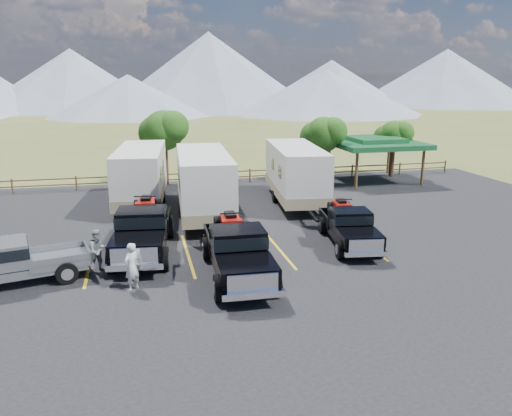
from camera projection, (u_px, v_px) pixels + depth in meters
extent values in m
plane|color=#4D5925|center=(255.00, 288.00, 18.07)|extent=(320.00, 320.00, 0.00)
cube|color=black|center=(238.00, 259.00, 20.89)|extent=(44.00, 34.00, 0.04)
cube|color=gold|center=(90.00, 262.00, 20.48)|extent=(0.12, 5.50, 0.01)
cube|color=gold|center=(188.00, 255.00, 21.38)|extent=(0.12, 5.50, 0.01)
cube|color=gold|center=(278.00, 248.00, 22.27)|extent=(0.12, 5.50, 0.01)
cube|color=gold|center=(360.00, 241.00, 23.16)|extent=(0.12, 5.50, 0.01)
cylinder|color=#321F13|center=(323.00, 164.00, 35.73)|extent=(0.39, 0.39, 2.80)
sphere|color=#204912|center=(324.00, 135.00, 35.20)|extent=(2.52, 2.52, 2.52)
sphere|color=#204912|center=(333.00, 131.00, 34.82)|extent=(1.98, 1.98, 1.98)
sphere|color=#204912|center=(315.00, 137.00, 35.50)|extent=(2.16, 2.16, 2.16)
cylinder|color=#321F13|center=(392.00, 161.00, 38.05)|extent=(0.38, 0.38, 2.52)
sphere|color=#204912|center=(394.00, 136.00, 37.57)|extent=(2.24, 2.24, 2.24)
sphere|color=#204912|center=(402.00, 133.00, 37.24)|extent=(1.76, 1.76, 1.76)
sphere|color=#204912|center=(386.00, 138.00, 37.84)|extent=(1.92, 1.92, 1.92)
cylinder|color=#321F13|center=(165.00, 163.00, 35.11)|extent=(0.41, 0.41, 3.08)
sphere|color=#204912|center=(164.00, 131.00, 34.53)|extent=(2.80, 2.80, 2.80)
sphere|color=#204912|center=(173.00, 127.00, 34.12)|extent=(2.20, 2.20, 2.20)
sphere|color=#204912|center=(156.00, 133.00, 34.87)|extent=(2.40, 2.40, 2.40)
cylinder|color=brown|center=(12.00, 186.00, 32.67)|extent=(0.12, 0.12, 1.00)
cylinder|color=brown|center=(76.00, 183.00, 33.57)|extent=(0.12, 0.12, 1.00)
cylinder|color=brown|center=(137.00, 181.00, 34.46)|extent=(0.12, 0.12, 1.00)
cylinder|color=brown|center=(195.00, 178.00, 35.35)|extent=(0.12, 0.12, 1.00)
cylinder|color=brown|center=(250.00, 176.00, 36.25)|extent=(0.12, 0.12, 1.00)
cylinder|color=brown|center=(302.00, 173.00, 37.14)|extent=(0.12, 0.12, 1.00)
cylinder|color=brown|center=(352.00, 171.00, 38.04)|extent=(0.12, 0.12, 1.00)
cylinder|color=brown|center=(400.00, 169.00, 38.93)|extent=(0.12, 0.12, 1.00)
cylinder|color=brown|center=(445.00, 167.00, 39.83)|extent=(0.12, 0.12, 1.00)
cube|color=brown|center=(223.00, 177.00, 35.81)|extent=(36.00, 0.06, 0.08)
cube|color=brown|center=(223.00, 172.00, 35.71)|extent=(36.00, 0.06, 0.08)
cylinder|color=brown|center=(356.00, 171.00, 33.74)|extent=(0.20, 0.20, 2.60)
cylinder|color=brown|center=(329.00, 159.00, 38.44)|extent=(0.20, 0.20, 2.60)
cylinder|color=brown|center=(423.00, 168.00, 34.85)|extent=(0.20, 0.20, 2.60)
cylinder|color=brown|center=(388.00, 157.00, 39.56)|extent=(0.20, 0.20, 2.60)
cube|color=#18552D|center=(375.00, 144.00, 36.28)|extent=(6.20, 6.20, 0.35)
cube|color=#18552D|center=(375.00, 139.00, 36.20)|extent=(3.50, 3.50, 0.35)
cone|color=slate|center=(72.00, 79.00, 117.68)|extent=(44.00, 44.00, 14.00)
cone|color=slate|center=(209.00, 71.00, 120.56)|extent=(52.00, 52.00, 18.00)
cone|color=slate|center=(331.00, 83.00, 134.58)|extent=(40.00, 40.00, 12.00)
cone|color=slate|center=(445.00, 77.00, 137.59)|extent=(50.00, 50.00, 15.00)
cone|color=slate|center=(129.00, 95.00, 97.82)|extent=(32.00, 32.00, 8.00)
cone|color=slate|center=(326.00, 92.00, 103.81)|extent=(40.00, 40.00, 9.00)
cube|color=black|center=(143.00, 238.00, 21.42)|extent=(2.68, 6.32, 0.39)
cube|color=black|center=(137.00, 245.00, 19.33)|extent=(2.27, 2.16, 0.54)
cube|color=black|center=(142.00, 222.00, 21.10)|extent=(2.20, 1.90, 1.08)
cube|color=black|center=(142.00, 218.00, 21.06)|extent=(2.25, 1.97, 0.48)
cube|color=black|center=(147.00, 219.00, 23.20)|extent=(2.35, 2.80, 0.59)
cube|color=white|center=(134.00, 256.00, 18.29)|extent=(1.72, 0.29, 0.59)
cube|color=white|center=(135.00, 267.00, 18.33)|extent=(2.12, 0.44, 0.24)
cube|color=white|center=(150.00, 219.00, 24.53)|extent=(2.11, 0.42, 0.24)
cylinder|color=black|center=(112.00, 261.00, 19.31)|extent=(0.43, 1.00, 0.97)
cylinder|color=black|center=(164.00, 259.00, 19.53)|extent=(0.43, 1.00, 0.97)
cylinder|color=black|center=(126.00, 229.00, 23.40)|extent=(0.43, 1.00, 0.97)
cylinder|color=black|center=(170.00, 227.00, 23.62)|extent=(0.43, 1.00, 0.97)
cube|color=maroon|center=(146.00, 204.00, 23.02)|extent=(0.91, 1.48, 0.38)
cube|color=black|center=(146.00, 199.00, 22.95)|extent=(0.52, 0.85, 0.19)
cube|color=maroon|center=(145.00, 205.00, 22.42)|extent=(0.90, 0.47, 0.24)
cylinder|color=black|center=(145.00, 196.00, 22.43)|extent=(0.97, 0.18, 0.06)
cylinder|color=black|center=(134.00, 212.00, 22.45)|extent=(0.35, 0.63, 0.60)
cylinder|color=black|center=(156.00, 212.00, 22.56)|extent=(0.35, 0.63, 0.60)
cylinder|color=black|center=(137.00, 206.00, 23.59)|extent=(0.35, 0.63, 0.60)
cylinder|color=black|center=(158.00, 205.00, 23.69)|extent=(0.35, 0.63, 0.60)
cube|color=black|center=(238.00, 260.00, 18.95)|extent=(2.15, 6.00, 0.37)
cube|color=black|center=(247.00, 269.00, 16.96)|extent=(2.07, 1.95, 0.52)
cube|color=black|center=(238.00, 242.00, 18.65)|extent=(2.02, 1.70, 1.04)
cube|color=black|center=(238.00, 238.00, 18.61)|extent=(2.06, 1.76, 0.47)
cube|color=black|center=(231.00, 237.00, 20.66)|extent=(2.10, 2.57, 0.57)
cube|color=white|center=(253.00, 283.00, 15.96)|extent=(1.67, 0.15, 0.57)
cube|color=white|center=(253.00, 295.00, 16.01)|extent=(2.05, 0.27, 0.23)
cube|color=white|center=(227.00, 236.00, 21.93)|extent=(2.05, 0.25, 0.23)
cylinder|color=black|center=(219.00, 288.00, 16.86)|extent=(0.35, 0.95, 0.94)
cylinder|color=black|center=(275.00, 283.00, 17.23)|extent=(0.35, 0.95, 0.94)
cylinder|color=black|center=(207.00, 248.00, 20.78)|extent=(0.35, 0.95, 0.94)
cylinder|color=black|center=(253.00, 245.00, 21.14)|extent=(0.35, 0.95, 0.94)
cube|color=maroon|center=(230.00, 221.00, 20.48)|extent=(0.78, 1.38, 0.36)
cube|color=black|center=(230.00, 215.00, 20.42)|extent=(0.45, 0.80, 0.19)
cube|color=maroon|center=(232.00, 223.00, 19.91)|extent=(0.85, 0.40, 0.23)
cylinder|color=black|center=(232.00, 213.00, 19.92)|extent=(0.94, 0.10, 0.06)
cylinder|color=black|center=(221.00, 231.00, 19.90)|extent=(0.29, 0.59, 0.58)
cylinder|color=black|center=(244.00, 229.00, 20.08)|extent=(0.29, 0.59, 0.58)
cylinder|color=black|center=(217.00, 223.00, 20.99)|extent=(0.29, 0.59, 0.58)
cylinder|color=black|center=(239.00, 222.00, 21.17)|extent=(0.29, 0.59, 0.58)
cube|color=black|center=(349.00, 233.00, 22.56)|extent=(2.41, 5.28, 0.32)
cube|color=black|center=(360.00, 237.00, 20.82)|extent=(1.94, 1.85, 0.45)
cube|color=black|center=(350.00, 220.00, 22.29)|extent=(1.87, 1.64, 0.89)
cube|color=black|center=(350.00, 217.00, 22.26)|extent=(1.92, 1.69, 0.40)
cube|color=black|center=(341.00, 218.00, 24.05)|extent=(2.02, 2.38, 0.49)
cube|color=white|center=(366.00, 246.00, 19.95)|extent=(1.42, 0.29, 0.49)
cube|color=white|center=(366.00, 254.00, 19.99)|extent=(1.75, 0.43, 0.20)
cube|color=white|center=(335.00, 218.00, 25.16)|extent=(1.75, 0.41, 0.20)
cylinder|color=black|center=(340.00, 249.00, 20.83)|extent=(0.39, 0.84, 0.80)
cylinder|color=black|center=(379.00, 248.00, 20.96)|extent=(0.39, 0.84, 0.80)
cylinder|color=black|center=(322.00, 225.00, 24.24)|extent=(0.39, 0.84, 0.80)
cylinder|color=black|center=(356.00, 225.00, 24.37)|extent=(0.39, 0.84, 0.80)
cube|color=maroon|center=(341.00, 206.00, 23.89)|extent=(0.80, 1.24, 0.31)
cube|color=black|center=(341.00, 201.00, 23.84)|extent=(0.46, 0.72, 0.16)
cube|color=maroon|center=(344.00, 206.00, 23.40)|extent=(0.75, 0.42, 0.20)
cylinder|color=black|center=(344.00, 200.00, 23.40)|extent=(0.80, 0.18, 0.05)
cylinder|color=black|center=(335.00, 212.00, 23.44)|extent=(0.31, 0.53, 0.50)
cylinder|color=black|center=(352.00, 212.00, 23.50)|extent=(0.31, 0.53, 0.50)
cylinder|color=black|center=(330.00, 207.00, 24.38)|extent=(0.31, 0.53, 0.50)
cylinder|color=black|center=(347.00, 207.00, 24.44)|extent=(0.31, 0.53, 0.50)
cube|color=silver|center=(141.00, 172.00, 29.16)|extent=(3.34, 8.09, 2.83)
cube|color=gray|center=(142.00, 191.00, 29.44)|extent=(3.37, 8.13, 0.63)
cube|color=black|center=(113.00, 174.00, 27.04)|extent=(0.12, 0.94, 0.63)
cube|color=black|center=(161.00, 173.00, 27.35)|extent=(0.12, 0.94, 0.63)
cylinder|color=black|center=(123.00, 199.00, 29.73)|extent=(0.34, 0.76, 0.73)
cylinder|color=black|center=(163.00, 197.00, 30.02)|extent=(0.34, 0.76, 0.73)
cube|color=black|center=(133.00, 219.00, 24.85)|extent=(0.33, 1.89, 0.10)
cube|color=silver|center=(204.00, 180.00, 26.57)|extent=(3.11, 8.30, 2.94)
cube|color=gray|center=(204.00, 201.00, 26.86)|extent=(3.14, 8.35, 0.65)
cube|color=black|center=(179.00, 183.00, 24.33)|extent=(0.08, 0.98, 0.65)
cube|color=black|center=(233.00, 181.00, 24.77)|extent=(0.08, 0.98, 0.65)
cylinder|color=black|center=(182.00, 210.00, 27.11)|extent=(0.32, 0.78, 0.76)
cylinder|color=black|center=(226.00, 208.00, 27.51)|extent=(0.32, 0.78, 0.76)
cube|color=black|center=(213.00, 236.00, 22.14)|extent=(0.25, 1.96, 0.11)
cube|color=silver|center=(296.00, 170.00, 29.72)|extent=(3.48, 8.18, 2.86)
cube|color=gray|center=(295.00, 188.00, 30.01)|extent=(3.51, 8.22, 0.63)
cube|color=black|center=(280.00, 172.00, 27.61)|extent=(0.14, 0.95, 0.63)
cube|color=black|center=(325.00, 171.00, 27.88)|extent=(0.14, 0.95, 0.63)
cylinder|color=black|center=(275.00, 196.00, 30.32)|extent=(0.35, 0.77, 0.74)
cylinder|color=black|center=(313.00, 195.00, 30.57)|extent=(0.35, 0.77, 0.74)
cube|color=black|center=(313.00, 216.00, 25.37)|extent=(0.36, 1.90, 0.11)
cube|color=gray|center=(12.00, 270.00, 18.21)|extent=(5.36, 2.79, 0.32)
cube|color=gray|center=(7.00, 253.00, 17.99)|extent=(1.75, 1.96, 0.90)
cube|color=black|center=(6.00, 250.00, 17.96)|extent=(1.81, 2.01, 0.40)
cube|color=gray|center=(59.00, 256.00, 18.85)|extent=(2.49, 2.17, 0.49)
cube|color=white|center=(89.00, 259.00, 19.39)|extent=(0.55, 1.74, 0.20)
cylinder|color=black|center=(62.00, 259.00, 19.75)|extent=(0.85, 0.45, 0.81)
cylinder|color=black|center=(67.00, 273.00, 18.29)|extent=(0.85, 0.45, 0.81)
imported|color=silver|center=(132.00, 267.00, 17.61)|extent=(0.76, 0.75, 1.76)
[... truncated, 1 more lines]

